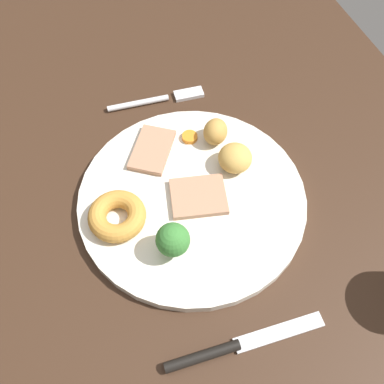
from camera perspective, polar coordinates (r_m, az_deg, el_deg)
dining_table at (r=60.31cm, az=-2.20°, el=-1.67°), size 120.00×84.00×3.60cm
dinner_plate at (r=57.83cm, az=0.00°, el=-0.90°), size 29.86×29.86×1.40cm
meat_slice_main at (r=56.74cm, az=0.85°, el=-0.58°), size 7.28×8.20×0.80cm
meat_slice_under at (r=61.34cm, az=-5.19°, el=5.49°), size 9.06×8.27×0.80cm
yorkshire_pudding at (r=55.19cm, az=-9.71°, el=-3.08°), size 7.27×7.27×2.32cm
roast_potato_left at (r=61.45cm, az=3.06°, el=7.83°), size 5.13×4.99×3.50cm
roast_potato_right at (r=58.85cm, az=5.62°, el=4.42°), size 5.69×5.69×3.45cm
carrot_coin_front at (r=62.59cm, az=-0.31°, el=7.15°), size 2.21×2.21×0.66cm
broccoli_floret at (r=51.03cm, az=-2.50°, el=-6.25°), size 4.07×4.07×4.97cm
fork at (r=69.50cm, az=-4.37°, el=11.89°), size 2.60×15.32×0.90cm
knife at (r=51.06cm, az=5.12°, el=-19.44°), size 2.26×18.55×1.20cm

